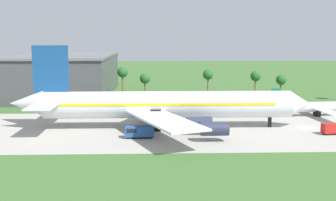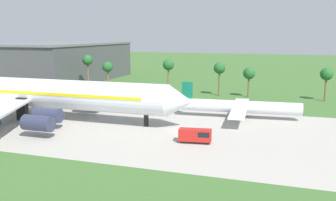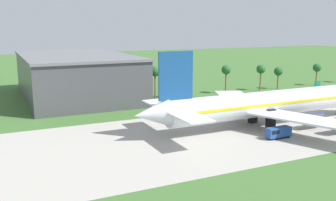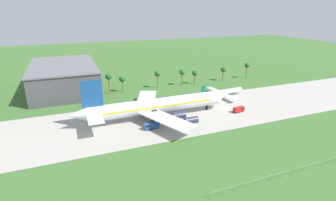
{
  "view_description": "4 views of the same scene",
  "coord_description": "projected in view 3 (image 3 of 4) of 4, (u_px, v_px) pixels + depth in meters",
  "views": [
    {
      "loc": [
        -37.87,
        -99.92,
        21.89
      ],
      "look_at": [
        -34.39,
        1.2,
        6.78
      ],
      "focal_mm": 45.0,
      "sensor_mm": 36.0,
      "label": 1
    },
    {
      "loc": [
        19.16,
        -69.32,
        19.05
      ],
      "look_at": [
        -4.41,
        1.2,
        5.78
      ],
      "focal_mm": 40.0,
      "sensor_mm": 36.0,
      "label": 2
    },
    {
      "loc": [
        -99.92,
        -73.88,
        25.61
      ],
      "look_at": [
        -64.36,
        1.2,
        9.04
      ],
      "focal_mm": 40.0,
      "sensor_mm": 36.0,
      "label": 3
    },
    {
      "loc": [
        -71.01,
        -102.54,
        46.67
      ],
      "look_at": [
        -28.03,
        5.0,
        6.0
      ],
      "focal_mm": 28.0,
      "sensor_mm": 36.0,
      "label": 4
    }
  ],
  "objects": [
    {
      "name": "terminal_building",
      "position": [
        76.0,
        76.0,
        137.15
      ],
      "size": [
        36.72,
        61.2,
        15.49
      ],
      "color": "#47474C",
      "rests_on": "ground_plane"
    },
    {
      "name": "palm_tree_row",
      "position": [
        257.0,
        70.0,
        149.09
      ],
      "size": [
        99.94,
        3.6,
        11.91
      ],
      "color": "brown",
      "rests_on": "ground_plane"
    },
    {
      "name": "baggage_tug",
      "position": [
        278.0,
        132.0,
        86.59
      ],
      "size": [
        6.34,
        2.1,
        2.63
      ],
      "color": "black",
      "rests_on": "ground_plane"
    },
    {
      "name": "jet_airliner",
      "position": [
        267.0,
        104.0,
        97.4
      ],
      "size": [
        73.32,
        54.08,
        20.13
      ],
      "color": "silver",
      "rests_on": "ground_plane"
    }
  ]
}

